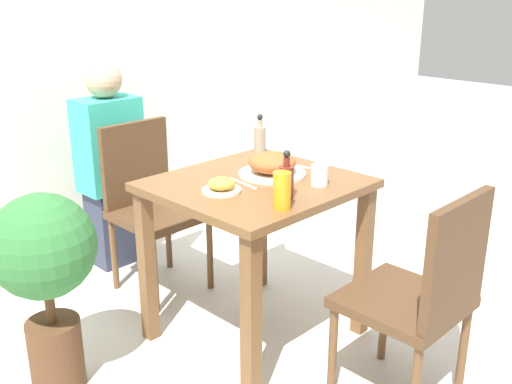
% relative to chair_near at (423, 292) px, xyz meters
% --- Properties ---
extents(ground_plane, '(16.00, 16.00, 0.00)m').
position_rel_chair_near_xyz_m(ground_plane, '(-0.07, 0.79, -0.50)').
color(ground_plane, beige).
extents(wall_back, '(8.00, 0.05, 2.60)m').
position_rel_chair_near_xyz_m(wall_back, '(-0.07, 2.36, 0.80)').
color(wall_back, beige).
rests_on(wall_back, ground_plane).
extents(dining_table, '(0.82, 0.76, 0.76)m').
position_rel_chair_near_xyz_m(dining_table, '(-0.07, 0.79, 0.12)').
color(dining_table, brown).
rests_on(dining_table, ground_plane).
extents(chair_near, '(0.42, 0.42, 0.88)m').
position_rel_chair_near_xyz_m(chair_near, '(0.00, 0.00, 0.00)').
color(chair_near, '#4C331E').
rests_on(chair_near, ground_plane).
extents(chair_far, '(0.42, 0.42, 0.88)m').
position_rel_chair_near_xyz_m(chair_far, '(-0.10, 1.54, 0.00)').
color(chair_far, '#4C331E').
rests_on(chair_far, ground_plane).
extents(food_plate, '(0.30, 0.30, 0.10)m').
position_rel_chair_near_xyz_m(food_plate, '(0.04, 0.80, 0.31)').
color(food_plate, beige).
rests_on(food_plate, dining_table).
extents(side_plate, '(0.16, 0.16, 0.06)m').
position_rel_chair_near_xyz_m(side_plate, '(-0.27, 0.79, 0.29)').
color(side_plate, beige).
rests_on(side_plate, dining_table).
extents(drink_cup, '(0.07, 0.07, 0.09)m').
position_rel_chair_near_xyz_m(drink_cup, '(0.08, 0.56, 0.30)').
color(drink_cup, white).
rests_on(drink_cup, dining_table).
extents(juice_glass, '(0.07, 0.07, 0.14)m').
position_rel_chair_near_xyz_m(juice_glass, '(-0.24, 0.48, 0.33)').
color(juice_glass, orange).
rests_on(juice_glass, dining_table).
extents(sauce_bottle, '(0.06, 0.06, 0.19)m').
position_rel_chair_near_xyz_m(sauce_bottle, '(-0.14, 0.55, 0.34)').
color(sauce_bottle, maroon).
rests_on(sauce_bottle, dining_table).
extents(condiment_bottle, '(0.06, 0.06, 0.19)m').
position_rel_chair_near_xyz_m(condiment_bottle, '(0.28, 1.10, 0.34)').
color(condiment_bottle, gray).
rests_on(condiment_bottle, dining_table).
extents(fork_utensil, '(0.03, 0.18, 0.00)m').
position_rel_chair_near_xyz_m(fork_utensil, '(-0.14, 0.80, 0.26)').
color(fork_utensil, silver).
rests_on(fork_utensil, dining_table).
extents(spoon_utensil, '(0.04, 0.19, 0.00)m').
position_rel_chair_near_xyz_m(spoon_utensil, '(0.22, 0.80, 0.26)').
color(spoon_utensil, silver).
rests_on(spoon_utensil, dining_table).
extents(potted_plant_left, '(0.41, 0.41, 0.83)m').
position_rel_chair_near_xyz_m(potted_plant_left, '(-0.91, 1.10, 0.05)').
color(potted_plant_left, '#51331E').
rests_on(potted_plant_left, ground_plane).
extents(person_figure, '(0.34, 0.22, 1.17)m').
position_rel_chair_near_xyz_m(person_figure, '(-0.08, 1.93, 0.08)').
color(person_figure, '#2D3347').
rests_on(person_figure, ground_plane).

